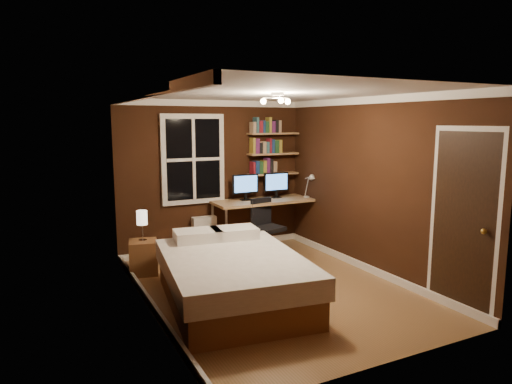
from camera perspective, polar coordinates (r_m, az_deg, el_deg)
name	(u,v)px	position (r m, az deg, el deg)	size (l,w,h in m)	color
floor	(272,288)	(6.09, 2.05, -11.94)	(4.20, 4.20, 0.00)	olive
wall_back	(213,176)	(7.66, -5.42, 1.97)	(3.20, 0.04, 2.50)	black
wall_left	(146,204)	(5.20, -13.55, -1.47)	(0.04, 4.20, 2.50)	black
wall_right	(372,186)	(6.67, 14.27, 0.72)	(0.04, 4.20, 2.50)	black
ceiling	(273,93)	(5.71, 2.19, 12.25)	(3.20, 4.20, 0.02)	white
window	(193,159)	(7.48, -7.87, 4.07)	(1.06, 0.06, 1.46)	white
door	(463,223)	(5.64, 24.42, -3.57)	(0.03, 0.82, 2.05)	black
door_knob	(484,231)	(5.44, 26.58, -4.42)	(0.06, 0.06, 0.06)	gold
ceiling_fixture	(277,101)	(5.61, 2.68, 11.28)	(0.44, 0.44, 0.18)	beige
bookshelf_lower	(273,174)	(8.00, 2.13, 2.29)	(0.92, 0.22, 0.03)	#A4834F
books_row_lower	(273,166)	(7.99, 2.14, 3.22)	(0.42, 0.16, 0.23)	maroon
bookshelf_middle	(273,154)	(7.97, 2.14, 4.79)	(0.92, 0.22, 0.03)	#A4834F
books_row_middle	(273,146)	(7.96, 2.15, 5.73)	(0.54, 0.16, 0.23)	navy
bookshelf_upper	(273,134)	(7.95, 2.16, 7.31)	(0.92, 0.22, 0.03)	#A4834F
books_row_upper	(273,126)	(7.95, 2.16, 8.24)	(0.54, 0.16, 0.23)	#225128
bed	(232,277)	(5.55, -2.97, -10.62)	(1.82, 2.34, 0.73)	brown
nightstand	(143,257)	(6.76, -13.89, -7.92)	(0.39, 0.39, 0.48)	brown
bedside_lamp	(142,226)	(6.64, -14.04, -4.12)	(0.15, 0.15, 0.43)	white
radiator	(204,234)	(7.66, -6.48, -5.28)	(0.40, 0.14, 0.60)	silver
desk	(265,203)	(7.73, 1.11, -1.39)	(1.79, 0.67, 0.85)	#A4834F
monitor_left	(245,187)	(7.63, -1.33, 0.60)	(0.47, 0.12, 0.44)	black
monitor_right	(276,185)	(7.89, 2.54, 0.87)	(0.47, 0.12, 0.44)	black
desk_lamp	(309,185)	(7.90, 6.68, 0.83)	(0.14, 0.32, 0.44)	silver
office_chair	(267,235)	(7.39, 1.34, -5.36)	(0.51, 0.51, 0.93)	black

